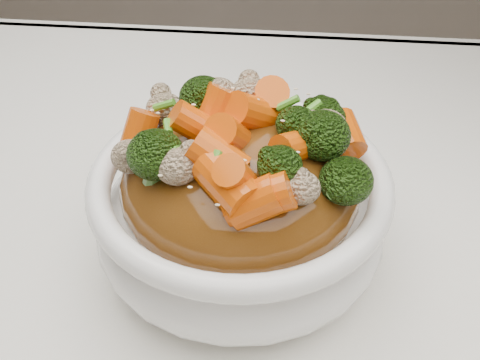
# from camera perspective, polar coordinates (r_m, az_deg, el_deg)

# --- Properties ---
(tablecloth) EXTENTS (1.20, 0.80, 0.04)m
(tablecloth) POSITION_cam_1_polar(r_m,az_deg,el_deg) (0.48, -0.61, -8.20)
(tablecloth) COLOR white
(tablecloth) RESTS_ON dining_table
(bowl) EXTENTS (0.29, 0.29, 0.09)m
(bowl) POSITION_cam_1_polar(r_m,az_deg,el_deg) (0.43, 0.00, -3.38)
(bowl) COLOR white
(bowl) RESTS_ON tablecloth
(sauce_base) EXTENTS (0.23, 0.23, 0.10)m
(sauce_base) POSITION_cam_1_polar(r_m,az_deg,el_deg) (0.41, 0.00, -0.33)
(sauce_base) COLOR #5E3410
(sauce_base) RESTS_ON bowl
(carrots) EXTENTS (0.23, 0.23, 0.05)m
(carrots) POSITION_cam_1_polar(r_m,az_deg,el_deg) (0.37, 0.00, 7.14)
(carrots) COLOR #D55006
(carrots) RESTS_ON sauce_base
(broccoli) EXTENTS (0.23, 0.23, 0.04)m
(broccoli) POSITION_cam_1_polar(r_m,az_deg,el_deg) (0.37, 0.00, 7.01)
(broccoli) COLOR black
(broccoli) RESTS_ON sauce_base
(cauliflower) EXTENTS (0.23, 0.23, 0.04)m
(cauliflower) POSITION_cam_1_polar(r_m,az_deg,el_deg) (0.38, 0.00, 6.75)
(cauliflower) COLOR tan
(cauliflower) RESTS_ON sauce_base
(scallions) EXTENTS (0.17, 0.17, 0.02)m
(scallions) POSITION_cam_1_polar(r_m,az_deg,el_deg) (0.37, 0.00, 7.27)
(scallions) COLOR #489622
(scallions) RESTS_ON sauce_base
(sesame_seeds) EXTENTS (0.21, 0.21, 0.01)m
(sesame_seeds) POSITION_cam_1_polar(r_m,az_deg,el_deg) (0.37, 0.00, 7.27)
(sesame_seeds) COLOR beige
(sesame_seeds) RESTS_ON sauce_base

